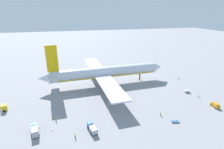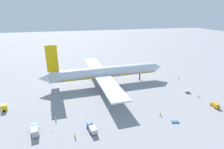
# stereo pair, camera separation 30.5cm
# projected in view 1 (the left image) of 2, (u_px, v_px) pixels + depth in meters

# --- Properties ---
(ground_plane) EXTENTS (600.00, 600.00, 0.00)m
(ground_plane) POSITION_uv_depth(u_px,v_px,m) (106.00, 84.00, 109.30)
(ground_plane) COLOR gray
(airliner) EXTENTS (75.04, 72.76, 25.03)m
(airliner) POSITION_uv_depth(u_px,v_px,m) (104.00, 73.00, 106.57)
(airliner) COLOR silver
(airliner) RESTS_ON ground
(service_truck_0) EXTENTS (3.31, 6.23, 2.41)m
(service_truck_0) POSITION_uv_depth(u_px,v_px,m) (92.00, 128.00, 66.00)
(service_truck_0) COLOR #194CA5
(service_truck_0) RESTS_ON ground
(service_truck_1) EXTENTS (3.50, 6.58, 2.79)m
(service_truck_1) POSITION_uv_depth(u_px,v_px,m) (35.00, 130.00, 64.54)
(service_truck_1) COLOR #194CA5
(service_truck_1) RESTS_ON ground
(service_van) EXTENTS (2.43, 4.59, 1.97)m
(service_van) POSITION_uv_depth(u_px,v_px,m) (215.00, 105.00, 82.61)
(service_van) COLOR orange
(service_van) RESTS_ON ground
(baggage_cart_0) EXTENTS (3.52, 2.11, 0.40)m
(baggage_cart_0) POSITION_uv_depth(u_px,v_px,m) (175.00, 122.00, 71.59)
(baggage_cart_0) COLOR #26598C
(baggage_cart_0) RESTS_ON ground
(baggage_cart_1) EXTENTS (3.06, 2.29, 1.39)m
(baggage_cart_1) POSITION_uv_depth(u_px,v_px,m) (187.00, 91.00, 97.13)
(baggage_cart_1) COLOR #26598C
(baggage_cart_1) RESTS_ON ground
(ground_worker_0) EXTENTS (0.55, 0.55, 1.66)m
(ground_worker_0) POSITION_uv_depth(u_px,v_px,m) (160.00, 114.00, 75.99)
(ground_worker_0) COLOR black
(ground_worker_0) RESTS_ON ground
(ground_worker_1) EXTENTS (0.56, 0.56, 1.67)m
(ground_worker_1) POSITION_uv_depth(u_px,v_px,m) (199.00, 96.00, 91.54)
(ground_worker_1) COLOR navy
(ground_worker_1) RESTS_ON ground
(ground_worker_2) EXTENTS (0.52, 0.52, 1.70)m
(ground_worker_2) POSITION_uv_depth(u_px,v_px,m) (178.00, 78.00, 116.20)
(ground_worker_2) COLOR navy
(ground_worker_2) RESTS_ON ground
(ground_worker_3) EXTENTS (0.53, 0.53, 1.72)m
(ground_worker_3) POSITION_uv_depth(u_px,v_px,m) (56.00, 119.00, 72.17)
(ground_worker_3) COLOR #3F3F47
(ground_worker_3) RESTS_ON ground
(ground_worker_4) EXTENTS (0.56, 0.56, 1.77)m
(ground_worker_4) POSITION_uv_depth(u_px,v_px,m) (75.00, 136.00, 62.72)
(ground_worker_4) COLOR navy
(ground_worker_4) RESTS_ON ground
(traffic_cone_0) EXTENTS (0.36, 0.36, 0.55)m
(traffic_cone_0) POSITION_uv_depth(u_px,v_px,m) (52.00, 130.00, 66.40)
(traffic_cone_0) COLOR orange
(traffic_cone_0) RESTS_ON ground
(traffic_cone_1) EXTENTS (0.36, 0.36, 0.55)m
(traffic_cone_1) POSITION_uv_depth(u_px,v_px,m) (145.00, 62.00, 152.14)
(traffic_cone_1) COLOR orange
(traffic_cone_1) RESTS_ON ground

